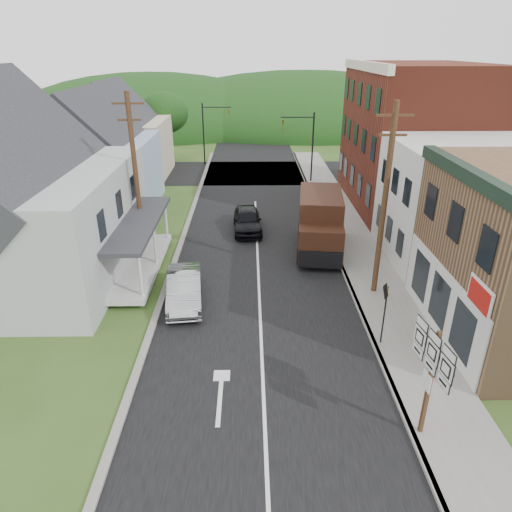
{
  "coord_description": "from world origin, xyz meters",
  "views": [
    {
      "loc": [
        -0.44,
        -15.94,
        10.99
      ],
      "look_at": [
        -0.16,
        3.13,
        2.2
      ],
      "focal_mm": 32.0,
      "sensor_mm": 36.0,
      "label": 1
    }
  ],
  "objects_px": {
    "dark_sedan": "(247,220)",
    "delivery_van": "(320,223)",
    "warning_sign": "(385,305)",
    "route_sign_cluster": "(431,369)",
    "silver_sedan": "(184,289)"
  },
  "relations": [
    {
      "from": "delivery_van",
      "to": "warning_sign",
      "type": "distance_m",
      "value": 9.57
    },
    {
      "from": "silver_sedan",
      "to": "delivery_van",
      "type": "relative_size",
      "value": 0.71
    },
    {
      "from": "delivery_van",
      "to": "route_sign_cluster",
      "type": "distance_m",
      "value": 14.24
    },
    {
      "from": "delivery_van",
      "to": "silver_sedan",
      "type": "bearing_deg",
      "value": -133.24
    },
    {
      "from": "delivery_van",
      "to": "warning_sign",
      "type": "relative_size",
      "value": 2.27
    },
    {
      "from": "dark_sedan",
      "to": "delivery_van",
      "type": "height_order",
      "value": "delivery_van"
    },
    {
      "from": "route_sign_cluster",
      "to": "warning_sign",
      "type": "bearing_deg",
      "value": 81.54
    },
    {
      "from": "delivery_van",
      "to": "route_sign_cluster",
      "type": "bearing_deg",
      "value": -78.66
    },
    {
      "from": "silver_sedan",
      "to": "route_sign_cluster",
      "type": "relative_size",
      "value": 1.2
    },
    {
      "from": "silver_sedan",
      "to": "delivery_van",
      "type": "height_order",
      "value": "delivery_van"
    },
    {
      "from": "warning_sign",
      "to": "dark_sedan",
      "type": "bearing_deg",
      "value": 113.04
    },
    {
      "from": "dark_sedan",
      "to": "route_sign_cluster",
      "type": "distance_m",
      "value": 18.22
    },
    {
      "from": "dark_sedan",
      "to": "route_sign_cluster",
      "type": "bearing_deg",
      "value": -75.76
    },
    {
      "from": "silver_sedan",
      "to": "route_sign_cluster",
      "type": "height_order",
      "value": "route_sign_cluster"
    },
    {
      "from": "dark_sedan",
      "to": "delivery_van",
      "type": "relative_size",
      "value": 0.71
    }
  ]
}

